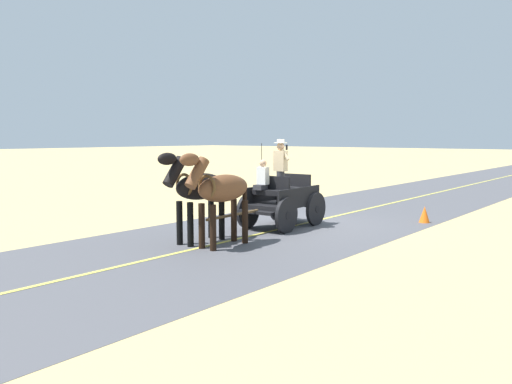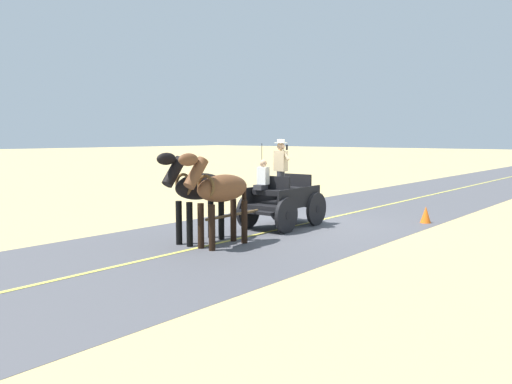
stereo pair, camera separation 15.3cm
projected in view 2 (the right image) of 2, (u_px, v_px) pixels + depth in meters
The scene contains 7 objects.
ground_plane at pixel (301, 225), 15.14m from camera, with size 200.00×200.00×0.00m, color tan.
road_surface at pixel (301, 225), 15.14m from camera, with size 6.26×160.00×0.01m, color #4C4C51.
road_centre_stripe at pixel (301, 224), 15.14m from camera, with size 0.12×160.00×0.00m, color #DBCC4C.
horse_drawn_carriage at pixel (281, 199), 14.64m from camera, with size 1.49×4.51×2.50m.
horse_near_side at pixel (219, 190), 11.99m from camera, with size 0.59×2.13×2.21m.
horse_off_side at pixel (197, 189), 12.43m from camera, with size 0.59×2.13×2.21m.
traffic_cone at pixel (426, 215), 15.41m from camera, with size 0.32×0.32×0.50m, color orange.
Camera 2 is at (-8.55, 12.33, 2.57)m, focal length 36.24 mm.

